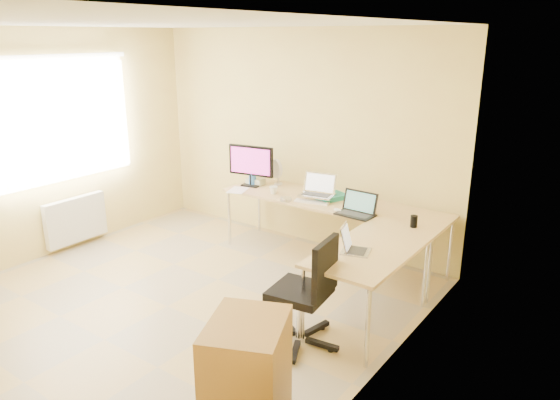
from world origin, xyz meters
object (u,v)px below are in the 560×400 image
Objects in this scene: mug at (274,190)px; office_chair at (300,289)px; keyboard at (312,202)px; laptop_return at (356,242)px; laptop_black at (356,204)px; water_bottle at (252,173)px; laptop_center at (317,185)px; desk_main at (331,231)px; desk_fan at (278,173)px; monitor at (251,166)px; cabinet at (247,379)px; desk_return at (368,287)px.

mug is 0.10× the size of office_chair.
laptop_return is at bearing -55.77° from keyboard.
mug is at bearing 41.83° from laptop_return.
laptop_black is 0.61m from keyboard.
laptop_center is at bearing -3.78° from water_bottle.
desk_main is 27.38× the size of mug.
laptop_center is at bearing 110.48° from office_chair.
laptop_center is at bearing 2.99° from desk_fan.
monitor is 1.57× the size of laptop_center.
keyboard is 0.40× the size of office_chair.
laptop_black is 0.97m from laptop_return.
desk_main is 9.41× the size of laptop_return.
laptop_return is at bearing -28.85° from water_bottle.
laptop_black reaches higher than cabinet.
desk_main is 1.29m from monitor.
keyboard is at bearing 173.00° from laptop_black.
desk_main is 4.49× the size of monitor.
laptop_center is 1.77m from office_chair.
cabinet is at bearing -80.09° from keyboard.
keyboard is at bearing -99.92° from laptop_center.
monitor is at bearing 44.83° from laptop_return.
monitor is 2.32m from laptop_return.
keyboard is at bearing -2.64° from mug.
desk_return is at bearing -43.65° from laptop_return.
monitor is 0.10m from water_bottle.
keyboard is 0.55m from mug.
cabinet is (0.28, -1.03, -0.14)m from office_chair.
monitor is at bearing 131.40° from office_chair.
laptop_return reaches higher than mug.
water_bottle is at bearing 80.07° from monitor.
keyboard is (-0.59, 0.10, -0.11)m from laptop_black.
desk_return is at bearing -25.12° from water_bottle.
laptop_center reaches higher than desk_return.
laptop_return is at bearing -31.32° from mug.
laptop_return is (2.03, -1.12, -0.06)m from water_bottle.
keyboard reaches higher than desk_return.
desk_main is at bearing 12.95° from mug.
desk_return is 1.55m from laptop_center.
laptop_black reaches higher than keyboard.
laptop_center is 1.33× the size of laptop_return.
desk_fan is at bearing 123.27° from office_chair.
mug is 2.99m from cabinet.
water_bottle is (-0.43, 0.15, 0.11)m from mug.
water_bottle is 0.32m from desk_fan.
desk_main is at bearing 21.78° from laptop_return.
monitor is 6.10× the size of mug.
water_bottle is (-0.98, 0.06, -0.02)m from laptop_center.
office_chair reaches higher than keyboard.
cabinet is at bearing -61.61° from monitor.
monitor is 3.37m from cabinet.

